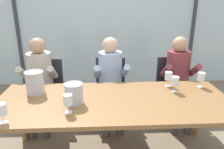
% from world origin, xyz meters
% --- Properties ---
extents(ground, '(14.00, 14.00, 0.00)m').
position_xyz_m(ground, '(0.00, 1.00, 0.00)').
color(ground, '#847056').
extents(window_glass_panel, '(7.60, 0.03, 2.60)m').
position_xyz_m(window_glass_panel, '(0.00, 2.34, 1.30)').
color(window_glass_panel, silver).
rests_on(window_glass_panel, ground).
extents(window_mullion_left, '(0.06, 0.06, 2.60)m').
position_xyz_m(window_mullion_left, '(-1.71, 2.32, 1.30)').
color(window_mullion_left, '#38383D').
rests_on(window_mullion_left, ground).
extents(window_mullion_right, '(0.06, 0.06, 2.60)m').
position_xyz_m(window_mullion_right, '(1.71, 2.32, 1.30)').
color(window_mullion_right, '#38383D').
rests_on(window_mullion_right, ground).
extents(hillside_vineyard, '(13.60, 2.40, 1.67)m').
position_xyz_m(hillside_vineyard, '(0.00, 6.64, 0.84)').
color(hillside_vineyard, '#477A38').
rests_on(hillside_vineyard, ground).
extents(dining_table, '(2.40, 0.97, 0.72)m').
position_xyz_m(dining_table, '(0.00, 0.00, 0.66)').
color(dining_table, olive).
rests_on(dining_table, ground).
extents(chair_near_curtain, '(0.50, 0.50, 0.90)m').
position_xyz_m(chair_near_curtain, '(-0.90, 0.88, 0.53)').
color(chair_near_curtain, '#232328').
rests_on(chair_near_curtain, ground).
extents(chair_left_of_center, '(0.48, 0.48, 0.90)m').
position_xyz_m(chair_left_of_center, '(-0.00, 0.90, 0.53)').
color(chair_left_of_center, '#232328').
rests_on(chair_left_of_center, ground).
extents(chair_center, '(0.49, 0.49, 0.90)m').
position_xyz_m(chair_center, '(0.91, 0.90, 0.53)').
color(chair_center, '#232328').
rests_on(chair_center, ground).
extents(person_beige_jumper, '(0.47, 0.62, 1.22)m').
position_xyz_m(person_beige_jumper, '(-0.95, 0.76, 0.70)').
color(person_beige_jumper, '#B7AD9E').
rests_on(person_beige_jumper, ground).
extents(person_pale_blue_shirt, '(0.47, 0.62, 1.22)m').
position_xyz_m(person_pale_blue_shirt, '(0.00, 0.76, 0.70)').
color(person_pale_blue_shirt, '#9EB2D1').
rests_on(person_pale_blue_shirt, ground).
extents(person_maroon_top, '(0.48, 0.62, 1.22)m').
position_xyz_m(person_maroon_top, '(0.94, 0.76, 0.70)').
color(person_maroon_top, brown).
rests_on(person_maroon_top, ground).
extents(ice_bucket_primary, '(0.18, 0.18, 0.21)m').
position_xyz_m(ice_bucket_primary, '(-0.39, -0.05, 0.83)').
color(ice_bucket_primary, '#B7B7BC').
rests_on(ice_bucket_primary, dining_table).
extents(ice_bucket_secondary, '(0.20, 0.20, 0.25)m').
position_xyz_m(ice_bucket_secondary, '(-0.84, 0.21, 0.85)').
color(ice_bucket_secondary, '#B7B7BC').
rests_on(ice_bucket_secondary, dining_table).
extents(wine_glass_by_left_taster, '(0.08, 0.08, 0.17)m').
position_xyz_m(wine_glass_by_left_taster, '(-0.42, -0.24, 0.84)').
color(wine_glass_by_left_taster, silver).
rests_on(wine_glass_by_left_taster, dining_table).
extents(wine_glass_near_bucket, '(0.08, 0.08, 0.17)m').
position_xyz_m(wine_glass_near_bucket, '(-0.94, -0.39, 0.84)').
color(wine_glass_near_bucket, silver).
rests_on(wine_glass_near_bucket, dining_table).
extents(wine_glass_center_pour, '(0.08, 0.08, 0.17)m').
position_xyz_m(wine_glass_center_pour, '(0.66, 0.34, 0.84)').
color(wine_glass_center_pour, silver).
rests_on(wine_glass_center_pour, dining_table).
extents(wine_glass_by_right_taster, '(0.08, 0.08, 0.17)m').
position_xyz_m(wine_glass_by_right_taster, '(0.68, 0.17, 0.84)').
color(wine_glass_by_right_taster, silver).
rests_on(wine_glass_by_right_taster, dining_table).
extents(wine_glass_spare_empty, '(0.08, 0.08, 0.17)m').
position_xyz_m(wine_glass_spare_empty, '(1.02, 0.29, 0.84)').
color(wine_glass_spare_empty, silver).
rests_on(wine_glass_spare_empty, dining_table).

